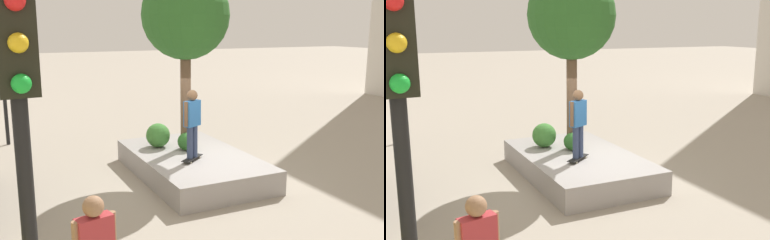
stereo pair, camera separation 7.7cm
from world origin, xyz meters
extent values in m
plane|color=#9E9384|center=(0.00, 0.00, 0.00)|extent=(120.00, 120.00, 0.00)
cube|color=gray|center=(0.48, 0.04, 0.29)|extent=(4.47, 2.68, 0.59)
cylinder|color=brown|center=(1.10, -0.07, 2.04)|extent=(0.28, 0.28, 2.90)
sphere|color=#2D6628|center=(1.10, -0.07, 4.12)|extent=(2.29, 2.29, 2.29)
sphere|color=#3D7A33|center=(1.50, 0.58, 0.92)|extent=(0.66, 0.66, 0.66)
sphere|color=#2D6628|center=(0.88, 0.01, 0.82)|extent=(0.47, 0.47, 0.47)
cube|color=black|center=(-0.05, 0.28, 0.65)|extent=(0.66, 0.76, 0.02)
sphere|color=beige|center=(-0.27, 0.43, 0.61)|extent=(0.06, 0.06, 0.06)
sphere|color=beige|center=(-0.14, 0.54, 0.61)|extent=(0.06, 0.06, 0.06)
sphere|color=beige|center=(0.04, 0.03, 0.61)|extent=(0.06, 0.06, 0.06)
sphere|color=beige|center=(0.18, 0.13, 0.61)|extent=(0.06, 0.06, 0.06)
cylinder|color=navy|center=(-0.01, 0.20, 1.06)|extent=(0.15, 0.15, 0.80)
cylinder|color=navy|center=(-0.09, 0.37, 1.06)|extent=(0.15, 0.15, 0.80)
cube|color=#2D6BB2|center=(-0.05, 0.28, 1.77)|extent=(0.37, 0.49, 0.63)
cylinder|color=brown|center=(0.06, 0.07, 1.79)|extent=(0.10, 0.10, 0.59)
cylinder|color=brown|center=(-0.16, 0.49, 1.79)|extent=(0.10, 0.10, 0.59)
sphere|color=brown|center=(-0.05, 0.28, 2.21)|extent=(0.26, 0.26, 0.26)
cylinder|color=black|center=(5.95, 4.16, 1.77)|extent=(0.12, 0.12, 3.54)
sphere|color=red|center=(5.89, 4.03, 4.21)|extent=(0.14, 0.14, 0.14)
sphere|color=gold|center=(5.89, 4.03, 3.93)|extent=(0.14, 0.14, 0.14)
sphere|color=green|center=(5.89, 4.03, 3.65)|extent=(0.14, 0.14, 0.14)
cube|color=black|center=(-6.18, 4.63, 3.75)|extent=(0.26, 0.30, 0.85)
sphere|color=red|center=(-6.33, 4.62, 4.00)|extent=(0.14, 0.14, 0.14)
sphere|color=gold|center=(-6.33, 4.62, 3.72)|extent=(0.14, 0.14, 0.14)
sphere|color=green|center=(-6.33, 4.62, 3.44)|extent=(0.14, 0.14, 0.14)
cylinder|color=#9E7251|center=(-4.33, 3.49, 1.19)|extent=(0.10, 0.10, 0.62)
sphere|color=#9E7251|center=(-4.38, 3.73, 1.63)|extent=(0.27, 0.27, 0.27)
camera|label=1|loc=(-9.64, 4.89, 3.83)|focal=41.96mm
camera|label=2|loc=(-9.68, 4.82, 3.83)|focal=41.96mm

